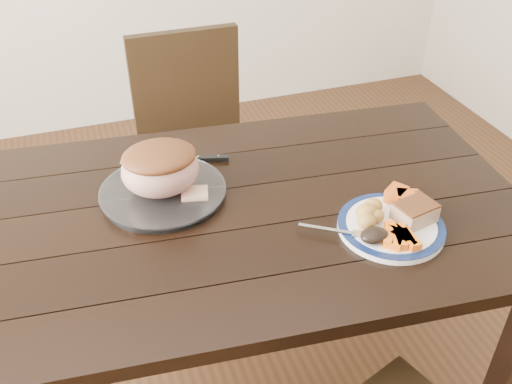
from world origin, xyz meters
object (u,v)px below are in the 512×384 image
object	(u,v)px
dinner_plate	(391,227)
carving_knife	(195,159)
dining_table	(226,236)
chair_far	(196,142)
fork	(340,232)
serving_platter	(163,193)
roast_joint	(161,170)
pork_slice	(415,213)

from	to	relation	value
dinner_plate	carving_knife	bearing A→B (deg)	129.33
dining_table	chair_far	xyz separation A→B (m)	(0.09, 0.74, -0.13)
fork	carving_knife	bearing A→B (deg)	152.11
dining_table	carving_knife	world-z (taller)	carving_knife
dining_table	carving_knife	size ratio (longest dim) A/B	5.36
serving_platter	roast_joint	distance (m)	0.08
roast_joint	chair_far	bearing A→B (deg)	69.61
chair_far	dinner_plate	world-z (taller)	chair_far
chair_far	roast_joint	xyz separation A→B (m)	(-0.23, -0.63, 0.31)
dining_table	chair_far	bearing A→B (deg)	82.88
fork	carving_knife	size ratio (longest dim) A/B	0.50
fork	dinner_plate	bearing A→B (deg)	28.37
roast_joint	carving_knife	distance (m)	0.20
chair_far	dinner_plate	distance (m)	1.02
dinner_plate	serving_platter	xyz separation A→B (m)	(-0.51, 0.33, 0.00)
serving_platter	pork_slice	xyz separation A→B (m)	(0.57, -0.33, 0.03)
dinner_plate	roast_joint	xyz separation A→B (m)	(-0.51, 0.33, 0.08)
dinner_plate	roast_joint	size ratio (longest dim) A/B	1.29
serving_platter	pork_slice	bearing A→B (deg)	-30.34
serving_platter	roast_joint	bearing A→B (deg)	0.00
chair_far	fork	xyz separation A→B (m)	(0.14, -0.94, 0.25)
dining_table	dinner_plate	distance (m)	0.44
pork_slice	roast_joint	size ratio (longest dim) A/B	0.46
chair_far	fork	distance (m)	0.98
dinner_plate	serving_platter	size ratio (longest dim) A/B	0.80
chair_far	carving_knife	world-z (taller)	chair_far
dining_table	roast_joint	world-z (taller)	roast_joint
carving_knife	fork	bearing A→B (deg)	-45.27
dining_table	fork	bearing A→B (deg)	-41.09
dining_table	dinner_plate	bearing A→B (deg)	-30.32
dinner_plate	carving_knife	xyz separation A→B (m)	(-0.39, 0.47, -0.00)
dinner_plate	serving_platter	world-z (taller)	serving_platter
chair_far	pork_slice	size ratio (longest dim) A/B	9.68
roast_joint	serving_platter	bearing A→B (deg)	0.00
dining_table	serving_platter	bearing A→B (deg)	141.39
serving_platter	pork_slice	size ratio (longest dim) A/B	3.45
pork_slice	fork	xyz separation A→B (m)	(-0.19, 0.02, -0.02)
serving_platter	carving_knife	size ratio (longest dim) A/B	1.06
fork	roast_joint	xyz separation A→B (m)	(-0.37, 0.32, 0.06)
dining_table	fork	world-z (taller)	fork
chair_far	carving_knife	xyz separation A→B (m)	(-0.11, -0.48, 0.23)
fork	serving_platter	bearing A→B (deg)	173.33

